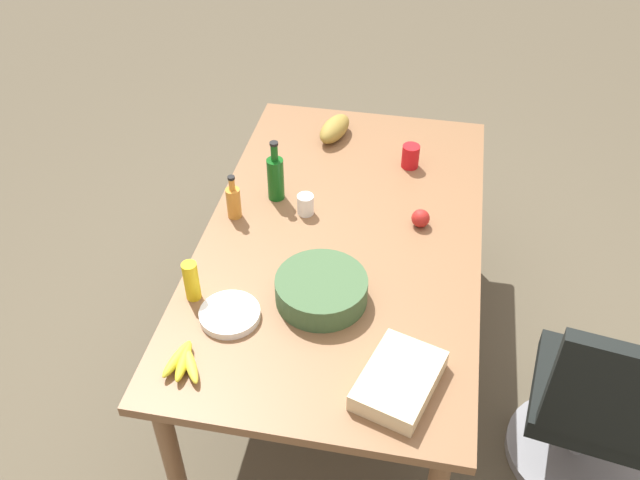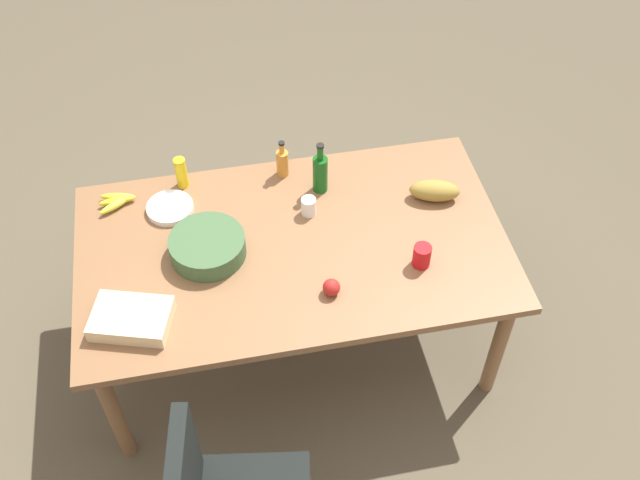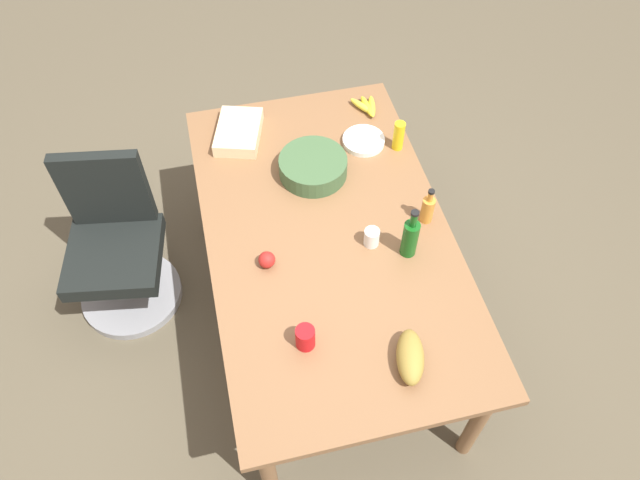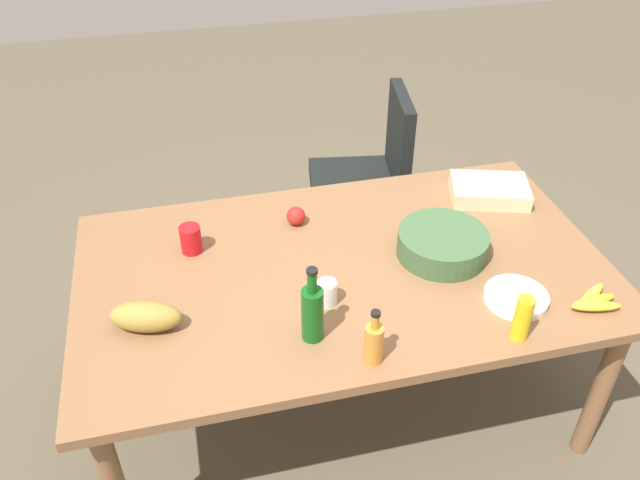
# 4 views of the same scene
# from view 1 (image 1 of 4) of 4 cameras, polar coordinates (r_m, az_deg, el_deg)

# --- Properties ---
(ground_plane) EXTENTS (10.00, 10.00, 0.00)m
(ground_plane) POSITION_cam_1_polar(r_m,az_deg,el_deg) (3.37, 1.59, -9.29)
(ground_plane) COLOR brown
(conference_table) EXTENTS (1.95, 1.13, 0.75)m
(conference_table) POSITION_cam_1_polar(r_m,az_deg,el_deg) (2.88, 1.84, -0.60)
(conference_table) COLOR brown
(conference_table) RESTS_ON ground
(office_chair) EXTENTS (0.56, 0.56, 0.92)m
(office_chair) POSITION_cam_1_polar(r_m,az_deg,el_deg) (2.92, 21.61, -13.42)
(office_chair) COLOR gray
(office_chair) RESTS_ON ground
(apple_red) EXTENTS (0.09, 0.09, 0.08)m
(apple_red) POSITION_cam_1_polar(r_m,az_deg,el_deg) (2.88, 8.31, 1.79)
(apple_red) COLOR #AD211D
(apple_red) RESTS_ON conference_table
(dressing_bottle) EXTENTS (0.07, 0.07, 0.20)m
(dressing_bottle) POSITION_cam_1_polar(r_m,az_deg,el_deg) (2.90, -7.15, 3.19)
(dressing_bottle) COLOR orange
(dressing_bottle) RESTS_ON conference_table
(wine_bottle) EXTENTS (0.09, 0.09, 0.28)m
(wine_bottle) POSITION_cam_1_polar(r_m,az_deg,el_deg) (2.97, -3.69, 5.23)
(wine_bottle) COLOR #115316
(wine_bottle) RESTS_ON conference_table
(banana_bunch) EXTENTS (0.18, 0.15, 0.04)m
(banana_bunch) POSITION_cam_1_polar(r_m,az_deg,el_deg) (2.38, -11.20, -9.82)
(banana_bunch) COLOR yellow
(banana_bunch) RESTS_ON conference_table
(paper_plate_stack) EXTENTS (0.27, 0.27, 0.03)m
(paper_plate_stack) POSITION_cam_1_polar(r_m,az_deg,el_deg) (2.51, -7.46, -6.11)
(paper_plate_stack) COLOR white
(paper_plate_stack) RESTS_ON conference_table
(paper_cup) EXTENTS (0.08, 0.08, 0.09)m
(paper_cup) POSITION_cam_1_polar(r_m,az_deg,el_deg) (2.91, -1.21, 2.95)
(paper_cup) COLOR white
(paper_cup) RESTS_ON conference_table
(bread_loaf) EXTENTS (0.26, 0.17, 0.10)m
(bread_loaf) POSITION_cam_1_polar(r_m,az_deg,el_deg) (3.39, 1.22, 9.18)
(bread_loaf) COLOR olive
(bread_loaf) RESTS_ON conference_table
(red_solo_cup) EXTENTS (0.09, 0.09, 0.11)m
(red_solo_cup) POSITION_cam_1_polar(r_m,az_deg,el_deg) (3.21, 7.48, 6.88)
(red_solo_cup) COLOR red
(red_solo_cup) RESTS_ON conference_table
(salad_bowl) EXTENTS (0.36, 0.36, 0.10)m
(salad_bowl) POSITION_cam_1_polar(r_m,az_deg,el_deg) (2.53, 0.11, -4.11)
(salad_bowl) COLOR #3C5B37
(salad_bowl) RESTS_ON conference_table
(mustard_bottle) EXTENTS (0.07, 0.07, 0.16)m
(mustard_bottle) POSITION_cam_1_polar(r_m,az_deg,el_deg) (2.55, -10.58, -3.34)
(mustard_bottle) COLOR yellow
(mustard_bottle) RESTS_ON conference_table
(sheet_cake) EXTENTS (0.37, 0.31, 0.07)m
(sheet_cake) POSITION_cam_1_polar(r_m,az_deg,el_deg) (2.29, 6.54, -11.45)
(sheet_cake) COLOR beige
(sheet_cake) RESTS_ON conference_table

